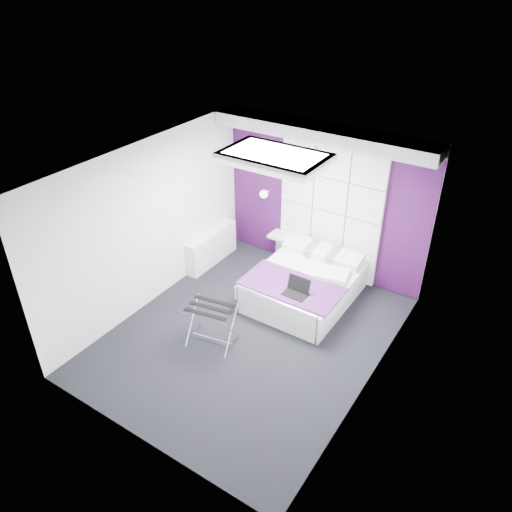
{
  "coord_description": "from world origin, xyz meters",
  "views": [
    {
      "loc": [
        3.14,
        -4.65,
        4.84
      ],
      "look_at": [
        -0.12,
        0.35,
        1.14
      ],
      "focal_mm": 35.0,
      "sensor_mm": 36.0,
      "label": 1
    }
  ],
  "objects": [
    {
      "name": "radiator",
      "position": [
        -1.69,
        1.3,
        0.3
      ],
      "size": [
        0.22,
        1.2,
        0.6
      ],
      "primitive_type": "cube",
      "color": "white",
      "rests_on": "floor"
    },
    {
      "name": "bed",
      "position": [
        0.23,
        1.23,
        0.27
      ],
      "size": [
        1.51,
        1.82,
        0.65
      ],
      "color": "white",
      "rests_on": "floor"
    },
    {
      "name": "wall_back",
      "position": [
        0.0,
        2.2,
        1.3
      ],
      "size": [
        3.6,
        0.0,
        3.6
      ],
      "primitive_type": "plane",
      "rotation": [
        1.57,
        0.0,
        0.0
      ],
      "color": "white",
      "rests_on": "floor"
    },
    {
      "name": "nightstand",
      "position": [
        -0.68,
        2.02,
        0.5
      ],
      "size": [
        0.41,
        0.32,
        0.05
      ],
      "primitive_type": "cube",
      "color": "white",
      "rests_on": "wall_back"
    },
    {
      "name": "floor",
      "position": [
        0.0,
        0.0,
        0.0
      ],
      "size": [
        4.4,
        4.4,
        0.0
      ],
      "primitive_type": "plane",
      "color": "black",
      "rests_on": "ground"
    },
    {
      "name": "wall_lamp",
      "position": [
        -1.05,
        2.06,
        1.22
      ],
      "size": [
        0.15,
        0.15,
        0.15
      ],
      "primitive_type": "sphere",
      "color": "white",
      "rests_on": "wall_back"
    },
    {
      "name": "luggage_rack",
      "position": [
        -0.37,
        -0.42,
        0.31
      ],
      "size": [
        0.63,
        0.47,
        0.63
      ],
      "rotation": [
        0.0,
        0.0,
        0.19
      ],
      "color": "silver",
      "rests_on": "floor"
    },
    {
      "name": "ceiling",
      "position": [
        0.0,
        0.0,
        2.6
      ],
      "size": [
        4.4,
        4.4,
        0.0
      ],
      "primitive_type": "plane",
      "rotation": [
        3.14,
        0.0,
        0.0
      ],
      "color": "white",
      "rests_on": "wall_back"
    },
    {
      "name": "soffit",
      "position": [
        0.0,
        1.95,
        2.5
      ],
      "size": [
        3.58,
        0.5,
        0.2
      ],
      "primitive_type": "cube",
      "color": "white",
      "rests_on": "wall_back"
    },
    {
      "name": "headboard",
      "position": [
        0.15,
        2.14,
        1.17
      ],
      "size": [
        1.8,
        0.08,
        2.3
      ],
      "primitive_type": null,
      "color": "white",
      "rests_on": "wall_back"
    },
    {
      "name": "accent_wall",
      "position": [
        0.0,
        2.19,
        1.3
      ],
      "size": [
        3.58,
        0.02,
        2.58
      ],
      "primitive_type": "cube",
      "color": "#390E3E",
      "rests_on": "wall_back"
    },
    {
      "name": "wall_left",
      "position": [
        -1.8,
        0.0,
        1.3
      ],
      "size": [
        0.0,
        4.4,
        4.4
      ],
      "primitive_type": "plane",
      "rotation": [
        1.57,
        0.0,
        1.57
      ],
      "color": "white",
      "rests_on": "floor"
    },
    {
      "name": "wall_right",
      "position": [
        1.8,
        0.0,
        1.3
      ],
      "size": [
        0.0,
        4.4,
        4.4
      ],
      "primitive_type": "plane",
      "rotation": [
        1.57,
        0.0,
        -1.57
      ],
      "color": "white",
      "rests_on": "floor"
    },
    {
      "name": "laptop",
      "position": [
        0.39,
        0.67,
        0.57
      ],
      "size": [
        0.36,
        0.25,
        0.26
      ],
      "rotation": [
        0.0,
        0.0,
        -0.01
      ],
      "color": "black",
      "rests_on": "bed"
    },
    {
      "name": "skylight",
      "position": [
        0.0,
        0.6,
        2.55
      ],
      "size": [
        1.36,
        0.86,
        0.12
      ],
      "primitive_type": null,
      "color": "white",
      "rests_on": "ceiling"
    }
  ]
}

